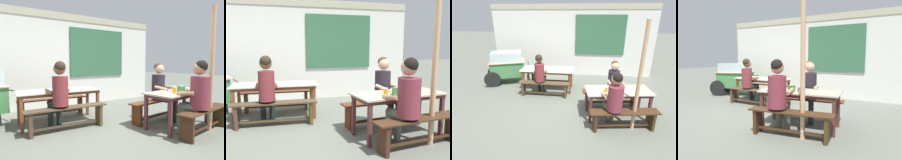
# 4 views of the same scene
# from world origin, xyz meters

# --- Properties ---
(ground_plane) EXTENTS (40.00, 40.00, 0.00)m
(ground_plane) POSITION_xyz_m (0.00, 0.00, 0.00)
(ground_plane) COLOR #63685C
(backdrop_wall) EXTENTS (6.53, 0.23, 2.84)m
(backdrop_wall) POSITION_xyz_m (0.04, 2.78, 1.49)
(backdrop_wall) COLOR silver
(backdrop_wall) RESTS_ON ground_plane
(dining_table_far) EXTENTS (1.75, 0.72, 0.74)m
(dining_table_far) POSITION_xyz_m (-0.70, 1.06, 0.66)
(dining_table_far) COLOR silver
(dining_table_far) RESTS_ON ground_plane
(dining_table_near) EXTENTS (1.66, 0.88, 0.74)m
(dining_table_near) POSITION_xyz_m (1.36, -0.46, 0.66)
(dining_table_near) COLOR #BAAF97
(dining_table_near) RESTS_ON ground_plane
(bench_far_back) EXTENTS (1.63, 0.28, 0.47)m
(bench_far_back) POSITION_xyz_m (-0.69, 1.61, 0.31)
(bench_far_back) COLOR #543120
(bench_far_back) RESTS_ON ground_plane
(bench_far_front) EXTENTS (1.61, 0.30, 0.47)m
(bench_far_front) POSITION_xyz_m (-0.71, 0.50, 0.31)
(bench_far_front) COLOR #4A3A28
(bench_far_front) RESTS_ON ground_plane
(bench_near_back) EXTENTS (1.61, 0.51, 0.47)m
(bench_near_back) POSITION_xyz_m (1.29, 0.09, 0.31)
(bench_near_back) COLOR #592E1A
(bench_near_back) RESTS_ON ground_plane
(bench_near_front) EXTENTS (1.56, 0.49, 0.47)m
(bench_near_front) POSITION_xyz_m (1.44, -1.01, 0.31)
(bench_near_front) COLOR #412917
(bench_near_front) RESTS_ON ground_plane
(person_right_near_table) EXTENTS (0.47, 0.57, 1.33)m
(person_right_near_table) POSITION_xyz_m (1.35, 0.03, 0.76)
(person_right_near_table) COLOR #20232C
(person_right_near_table) RESTS_ON ground_plane
(person_near_front) EXTENTS (0.49, 0.54, 1.37)m
(person_near_front) POSITION_xyz_m (1.19, -0.99, 0.80)
(person_near_front) COLOR #5F645A
(person_near_front) RESTS_ON ground_plane
(person_left_back_turned) EXTENTS (0.43, 0.56, 1.36)m
(person_left_back_turned) POSITION_xyz_m (-0.85, 0.57, 0.78)
(person_left_back_turned) COLOR #1F2829
(person_left_back_turned) RESTS_ON ground_plane
(tissue_box) EXTENTS (0.12, 0.10, 0.15)m
(tissue_box) POSITION_xyz_m (1.25, -0.60, 0.80)
(tissue_box) COLOR #3D8444
(tissue_box) RESTS_ON dining_table_near
(condiment_jar) EXTENTS (0.08, 0.08, 0.12)m
(condiment_jar) POSITION_xyz_m (1.06, -0.60, 0.80)
(condiment_jar) COLOR orange
(condiment_jar) RESTS_ON dining_table_near
(wooden_support_post) EXTENTS (0.08, 0.08, 2.41)m
(wooden_support_post) POSITION_xyz_m (1.66, -0.96, 1.20)
(wooden_support_post) COLOR tan
(wooden_support_post) RESTS_ON ground_plane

